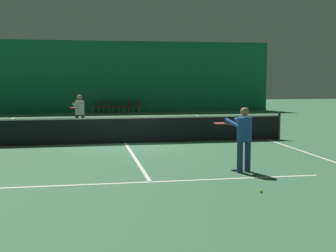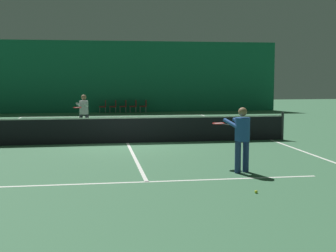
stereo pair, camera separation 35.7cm
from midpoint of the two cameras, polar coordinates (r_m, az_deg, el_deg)
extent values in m
plane|color=#3D704C|center=(17.12, -5.84, -2.10)|extent=(60.00, 60.00, 0.00)
cube|color=#196B4C|center=(31.88, -8.05, 5.97)|extent=(23.00, 0.12, 4.80)
cube|color=white|center=(28.92, -7.73, 1.21)|extent=(11.00, 0.10, 0.00)
cube|color=white|center=(23.45, -7.09, 0.10)|extent=(8.25, 0.10, 0.00)
cube|color=white|center=(10.85, -3.11, -6.82)|extent=(8.25, 0.10, 0.00)
cube|color=white|center=(18.38, 11.52, -1.62)|extent=(0.10, 23.80, 0.00)
cube|color=white|center=(17.12, -5.84, -2.09)|extent=(0.10, 12.80, 0.00)
cube|color=black|center=(17.06, -5.86, -0.52)|extent=(11.90, 0.02, 0.95)
cube|color=white|center=(17.01, -5.87, 0.99)|extent=(11.90, 0.02, 0.05)
cylinder|color=#333338|center=(18.49, 12.85, 0.06)|extent=(0.10, 0.10, 1.07)
cylinder|color=navy|center=(11.90, 7.91, -3.75)|extent=(0.20, 0.20, 0.81)
cylinder|color=navy|center=(12.07, 8.85, -3.62)|extent=(0.20, 0.20, 0.81)
cylinder|color=#234C99|center=(11.89, 8.44, -0.37)|extent=(0.49, 0.49, 0.58)
sphere|color=#936B4C|center=(11.85, 8.47, 1.74)|extent=(0.22, 0.22, 0.22)
cylinder|color=#234C99|center=(11.98, 7.07, 0.34)|extent=(0.30, 0.55, 0.24)
cylinder|color=#234C99|center=(12.17, 8.17, 0.41)|extent=(0.30, 0.55, 0.24)
cylinder|color=black|center=(12.40, 6.37, 0.21)|extent=(0.14, 0.29, 0.03)
torus|color=red|center=(12.64, 5.51, 0.33)|extent=(0.43, 0.43, 0.03)
cylinder|color=silver|center=(12.64, 5.51, 0.33)|extent=(0.36, 0.36, 0.00)
cylinder|color=#2D2D38|center=(20.32, -10.81, 0.26)|extent=(0.19, 0.19, 0.81)
cylinder|color=#2D2D38|center=(20.39, -11.51, 0.26)|extent=(0.19, 0.19, 0.81)
cylinder|color=#B7B7BC|center=(20.30, -11.20, 2.21)|extent=(0.46, 0.46, 0.58)
sphere|color=#936B4C|center=(20.27, -11.23, 3.45)|extent=(0.22, 0.22, 0.22)
cylinder|color=#B7B7BC|center=(20.00, -10.98, 2.54)|extent=(0.23, 0.56, 0.23)
cylinder|color=#B7B7BC|center=(20.07, -11.82, 2.54)|extent=(0.23, 0.56, 0.23)
cylinder|color=black|center=(19.64, -11.71, 2.26)|extent=(0.10, 0.30, 0.03)
torus|color=red|center=(19.34, -11.94, 2.20)|extent=(0.40, 0.40, 0.03)
cylinder|color=silver|center=(19.34, -11.94, 2.20)|extent=(0.33, 0.33, 0.00)
cylinder|color=#99999E|center=(31.57, -9.48, 1.94)|extent=(0.03, 0.03, 0.39)
cylinder|color=#99999E|center=(31.19, -9.47, 1.89)|extent=(0.03, 0.03, 0.39)
cylinder|color=#99999E|center=(31.58, -8.80, 1.95)|extent=(0.03, 0.03, 0.39)
cylinder|color=#99999E|center=(31.20, -8.77, 1.90)|extent=(0.03, 0.03, 0.39)
cube|color=#A51E1E|center=(31.37, -9.14, 2.32)|extent=(0.44, 0.44, 0.05)
cube|color=#A51E1E|center=(31.36, -8.78, 2.74)|extent=(0.04, 0.44, 0.40)
cylinder|color=#99999E|center=(31.59, -8.26, 1.96)|extent=(0.03, 0.03, 0.39)
cylinder|color=#99999E|center=(31.21, -8.23, 1.91)|extent=(0.03, 0.03, 0.39)
cylinder|color=#99999E|center=(31.61, -7.57, 1.97)|extent=(0.03, 0.03, 0.39)
cylinder|color=#99999E|center=(31.23, -7.54, 1.92)|extent=(0.03, 0.03, 0.39)
cube|color=#A51E1E|center=(31.39, -7.91, 2.34)|extent=(0.44, 0.44, 0.05)
cube|color=#A51E1E|center=(31.39, -7.55, 2.76)|extent=(0.04, 0.44, 0.40)
cylinder|color=#99999E|center=(31.62, -7.04, 1.98)|extent=(0.03, 0.03, 0.39)
cylinder|color=#99999E|center=(31.24, -6.99, 1.93)|extent=(0.03, 0.03, 0.39)
cylinder|color=#99999E|center=(31.65, -6.35, 1.99)|extent=(0.03, 0.03, 0.39)
cylinder|color=#99999E|center=(31.27, -6.30, 1.95)|extent=(0.03, 0.03, 0.39)
cube|color=#A51E1E|center=(31.43, -6.67, 2.36)|extent=(0.44, 0.44, 0.05)
cube|color=#A51E1E|center=(31.43, -6.32, 2.78)|extent=(0.04, 0.44, 0.40)
cylinder|color=#99999E|center=(31.67, -5.82, 2.00)|extent=(0.03, 0.03, 0.39)
cylinder|color=#99999E|center=(31.29, -5.76, 1.95)|extent=(0.03, 0.03, 0.39)
cylinder|color=#99999E|center=(31.70, -5.13, 2.01)|extent=(0.03, 0.03, 0.39)
cylinder|color=#99999E|center=(31.32, -5.07, 1.97)|extent=(0.03, 0.03, 0.39)
cube|color=#A51E1E|center=(31.48, -5.45, 2.38)|extent=(0.44, 0.44, 0.05)
cube|color=#A51E1E|center=(31.49, -5.09, 2.80)|extent=(0.04, 0.44, 0.40)
cylinder|color=#99999E|center=(31.73, -4.60, 2.02)|extent=(0.03, 0.03, 0.39)
cylinder|color=#99999E|center=(31.35, -4.53, 1.97)|extent=(0.03, 0.03, 0.39)
cylinder|color=#99999E|center=(31.77, -3.92, 2.03)|extent=(0.03, 0.03, 0.39)
cylinder|color=#99999E|center=(31.39, -3.84, 1.98)|extent=(0.03, 0.03, 0.39)
cube|color=#A51E1E|center=(31.55, -4.22, 2.40)|extent=(0.44, 0.44, 0.05)
cube|color=#A51E1E|center=(31.56, -3.87, 2.81)|extent=(0.04, 0.44, 0.40)
sphere|color=#D1DB33|center=(10.01, 10.27, -7.83)|extent=(0.07, 0.07, 0.07)
camera|label=1|loc=(0.18, -90.73, -0.08)|focal=50.00mm
camera|label=2|loc=(0.18, 89.27, 0.08)|focal=50.00mm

